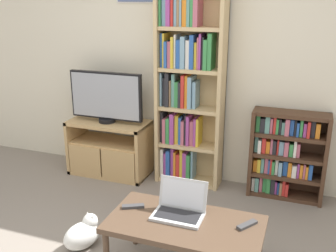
{
  "coord_description": "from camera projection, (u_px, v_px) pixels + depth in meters",
  "views": [
    {
      "loc": [
        1.22,
        -1.73,
        1.89
      ],
      "look_at": [
        0.18,
        1.14,
        0.87
      ],
      "focal_mm": 42.0,
      "sensor_mm": 36.0,
      "label": 1
    }
  ],
  "objects": [
    {
      "name": "bookshelf_short",
      "position": [
        285.0,
        154.0,
        3.78
      ],
      "size": [
        0.7,
        0.25,
        0.86
      ],
      "color": "#472D1E",
      "rests_on": "ground_plane"
    },
    {
      "name": "remote_far_from_laptop",
      "position": [
        133.0,
        206.0,
        2.83
      ],
      "size": [
        0.16,
        0.11,
        0.02
      ],
      "rotation": [
        0.0,
        0.0,
        2.04
      ],
      "color": "#38383A",
      "rests_on": "coffee_table"
    },
    {
      "name": "television",
      "position": [
        106.0,
        97.0,
        4.12
      ],
      "size": [
        0.81,
        0.18,
        0.54
      ],
      "color": "black",
      "rests_on": "tv_stand"
    },
    {
      "name": "laptop",
      "position": [
        180.0,
        207.0,
        2.73
      ],
      "size": [
        0.35,
        0.26,
        0.24
      ],
      "rotation": [
        0.0,
        0.0,
        -0.0
      ],
      "color": "#B7BABC",
      "rests_on": "coffee_table"
    },
    {
      "name": "wall_back",
      "position": [
        182.0,
        55.0,
        4.0
      ],
      "size": [
        5.62,
        0.09,
        2.6
      ],
      "color": "beige",
      "rests_on": "ground_plane"
    },
    {
      "name": "bookshelf_tall",
      "position": [
        186.0,
        89.0,
        3.92
      ],
      "size": [
        0.67,
        0.26,
        2.01
      ],
      "color": "tan",
      "rests_on": "ground_plane"
    },
    {
      "name": "tv_stand",
      "position": [
        109.0,
        148.0,
        4.31
      ],
      "size": [
        0.87,
        0.43,
        0.6
      ],
      "color": "tan",
      "rests_on": "ground_plane"
    },
    {
      "name": "coffee_table",
      "position": [
        185.0,
        228.0,
        2.67
      ],
      "size": [
        1.05,
        0.55,
        0.44
      ],
      "color": "#4C3828",
      "rests_on": "ground_plane"
    },
    {
      "name": "cat",
      "position": [
        84.0,
        234.0,
        3.08
      ],
      "size": [
        0.31,
        0.57,
        0.27
      ],
      "rotation": [
        0.0,
        0.0,
        -0.41
      ],
      "color": "white",
      "rests_on": "ground_plane"
    },
    {
      "name": "remote_near_laptop",
      "position": [
        247.0,
        225.0,
        2.6
      ],
      "size": [
        0.13,
        0.16,
        0.02
      ],
      "rotation": [
        0.0,
        0.0,
        5.69
      ],
      "color": "#38383A",
      "rests_on": "coffee_table"
    }
  ]
}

